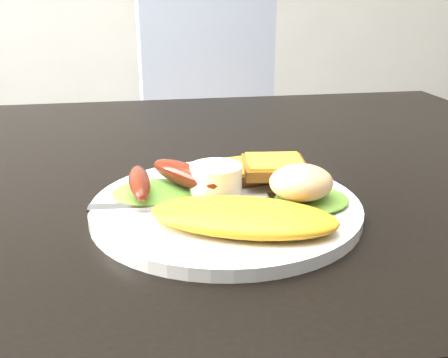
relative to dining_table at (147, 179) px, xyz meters
name	(u,v)px	position (x,y,z in m)	size (l,w,h in m)	color
dining_table	(147,179)	(0.00, 0.00, 0.00)	(1.20, 0.80, 0.04)	black
dining_chair	(220,166)	(0.23, 0.85, -0.28)	(0.45, 0.45, 0.05)	tan
person	(124,118)	(-0.03, 0.45, -0.03)	(0.51, 0.34, 1.41)	navy
plate	(226,207)	(0.07, -0.17, 0.03)	(0.26, 0.26, 0.01)	white
lettuce_left	(153,192)	(0.00, -0.14, 0.04)	(0.08, 0.07, 0.01)	#549425
lettuce_right	(311,200)	(0.15, -0.19, 0.04)	(0.08, 0.07, 0.01)	olive
omelette	(243,217)	(0.08, -0.23, 0.04)	(0.17, 0.08, 0.02)	yellow
sausage_a	(139,182)	(-0.01, -0.15, 0.05)	(0.02, 0.08, 0.02)	brown
sausage_b	(184,174)	(0.03, -0.14, 0.05)	(0.02, 0.10, 0.02)	maroon
ramekin	(216,180)	(0.06, -0.15, 0.05)	(0.05, 0.05, 0.03)	white
toast_a	(234,173)	(0.09, -0.10, 0.04)	(0.07, 0.07, 0.01)	brown
toast_b	(274,167)	(0.13, -0.13, 0.05)	(0.06, 0.06, 0.01)	brown
potato_salad	(301,182)	(0.14, -0.19, 0.06)	(0.06, 0.06, 0.03)	beige
fork	(181,205)	(0.03, -0.17, 0.03)	(0.17, 0.01, 0.00)	#ADAFB7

